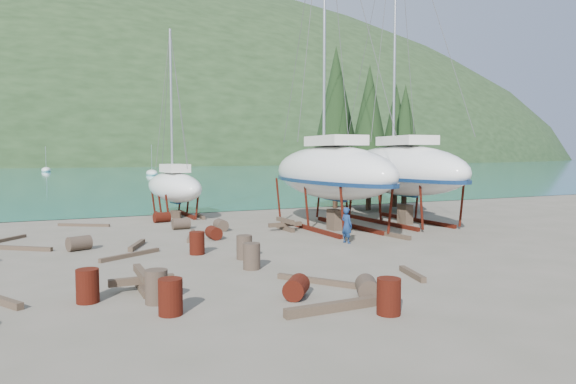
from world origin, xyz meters
name	(u,v)px	position (x,y,z in m)	size (l,w,h in m)	color
ground	(272,255)	(0.00, 0.00, 0.00)	(600.00, 600.00, 0.00)	#5C5849
bay_water	(62,161)	(0.00, 315.00, 0.01)	(700.00, 700.00, 0.00)	#176A76
far_hill	(62,161)	(0.00, 320.00, 0.00)	(800.00, 360.00, 110.00)	#1E3118
far_house_center	(9,157)	(-20.00, 190.00, 2.92)	(6.60, 5.60, 5.60)	beige
far_house_right	(152,157)	(30.00, 190.00, 2.92)	(6.60, 5.60, 5.60)	beige
cypress_near_right	(369,126)	(12.50, 12.00, 5.79)	(3.60, 3.60, 10.00)	black
cypress_mid_right	(405,138)	(14.00, 10.00, 4.92)	(3.06, 3.06, 8.50)	black
cypress_back_left	(336,115)	(11.00, 14.00, 6.66)	(4.14, 4.14, 11.50)	black
cypress_far_right	(396,136)	(15.50, 13.00, 5.21)	(3.24, 3.24, 9.00)	black
moored_boat_mid	(152,173)	(10.00, 80.00, 0.39)	(2.00, 5.00, 6.05)	white
moored_boat_far	(46,170)	(-8.00, 110.00, 0.39)	(2.00, 5.00, 6.05)	white
large_sailboat_near	(329,172)	(5.48, 5.21, 2.96)	(4.01, 11.84, 18.39)	white
large_sailboat_far	(399,169)	(10.17, 5.53, 3.01)	(4.66, 11.97, 18.45)	white
small_sailboat_shore	(174,186)	(-0.68, 13.61, 1.89)	(3.12, 7.39, 11.47)	white
worker	(347,225)	(4.00, 1.08, 0.78)	(0.57, 0.37, 1.56)	navy
drum_1	(367,288)	(-0.05, -6.55, 0.29)	(0.58, 0.58, 0.88)	#2D2823
drum_3	(170,297)	(-5.11, -5.72, 0.44)	(0.58, 0.58, 0.88)	#591A0F
drum_4	(162,217)	(-1.90, 11.36, 0.29)	(0.58, 0.58, 0.88)	#591A0F
drum_5	(244,247)	(-1.22, -0.27, 0.44)	(0.58, 0.58, 0.88)	#2D2823
drum_6	(214,233)	(-0.93, 4.51, 0.29)	(0.58, 0.58, 0.88)	#591A0F
drum_7	(389,296)	(-0.36, -7.91, 0.44)	(0.58, 0.58, 0.88)	#591A0F
drum_9	(181,224)	(-1.54, 8.22, 0.29)	(0.58, 0.58, 0.88)	#2D2823
drum_11	(221,225)	(0.16, 6.88, 0.29)	(0.58, 0.58, 0.88)	#2D2823
drum_12	(296,287)	(-1.74, -5.70, 0.29)	(0.58, 0.58, 0.88)	#591A0F
drum_13	(88,286)	(-6.83, -3.78, 0.44)	(0.58, 0.58, 0.88)	#591A0F
drum_14	(197,243)	(-2.55, 1.35, 0.44)	(0.58, 0.58, 0.88)	#591A0F
drum_15	(79,243)	(-6.62, 4.15, 0.29)	(0.58, 0.58, 0.88)	#2D2823
drum_16	(156,287)	(-5.23, -4.62, 0.44)	(0.58, 0.58, 0.88)	#2D2823
drum_17	(252,256)	(-1.57, -1.94, 0.44)	(0.58, 0.58, 0.88)	#2D2823
timber_0	(84,225)	(-6.02, 11.51, 0.07)	(0.14, 2.88, 0.14)	brown
timber_1	(396,236)	(6.83, 1.32, 0.10)	(0.19, 1.78, 0.19)	brown
timber_5	(320,281)	(-0.46, -4.64, 0.08)	(0.16, 2.82, 0.16)	brown
timber_6	(201,216)	(0.65, 12.43, 0.10)	(0.19, 1.87, 0.19)	brown
timber_7	(412,274)	(2.62, -5.08, 0.09)	(0.17, 1.72, 0.17)	brown
timber_8	(137,245)	(-4.42, 3.85, 0.09)	(0.19, 2.08, 0.19)	brown
timber_9	(165,215)	(-1.15, 14.00, 0.08)	(0.15, 2.52, 0.15)	brown
timber_10	(191,236)	(-1.74, 5.44, 0.08)	(0.16, 3.09, 0.16)	brown
timber_11	(130,255)	(-4.96, 1.90, 0.08)	(0.15, 2.68, 0.15)	brown
timber_16	(335,307)	(-1.41, -7.15, 0.11)	(0.23, 2.71, 0.23)	brown
timber_17	(22,248)	(-8.69, 5.15, 0.08)	(0.16, 2.65, 0.16)	brown
timber_pile_fore	(142,280)	(-5.37, -3.19, 0.30)	(1.80, 1.80, 0.60)	brown
timber_pile_aft	(285,224)	(3.17, 5.63, 0.30)	(1.80, 1.80, 0.60)	brown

